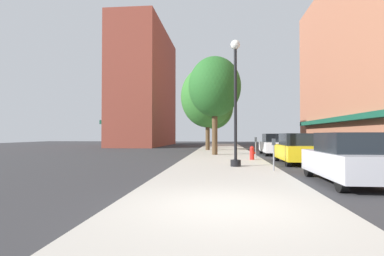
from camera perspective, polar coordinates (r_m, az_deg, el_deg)
ground_plane at (r=24.78m, az=15.02°, el=-4.87°), size 90.00×90.00×0.00m
sidewalk_slab at (r=25.44m, az=5.69°, el=-4.67°), size 4.80×50.00×0.12m
building_far_background at (r=45.24m, az=-8.61°, el=7.24°), size 6.80×18.00×16.52m
lamppost at (r=14.43m, az=8.10°, el=5.18°), size 0.48×0.48×5.90m
fire_hydrant at (r=18.34m, az=11.12°, el=-4.56°), size 0.33×0.26×0.79m
parking_meter_near at (r=12.95m, az=14.99°, el=-4.05°), size 0.14×0.09×1.31m
parking_meter_far at (r=19.44m, az=11.80°, el=-3.10°), size 0.14×0.09×1.31m
tree_near at (r=22.69m, az=4.25°, el=7.64°), size 3.85×3.85×7.21m
tree_mid at (r=29.45m, az=2.92°, el=5.81°), size 5.12×5.12×8.03m
tree_far at (r=35.37m, az=4.11°, el=3.97°), size 4.45×4.45×7.24m
car_silver at (r=11.16m, az=27.04°, el=-5.14°), size 1.80×4.30×1.66m
car_yellow at (r=17.61m, az=18.93°, el=-3.72°), size 1.80×4.30×1.66m
car_white at (r=24.67m, az=15.04°, el=-3.00°), size 1.80×4.30×1.66m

